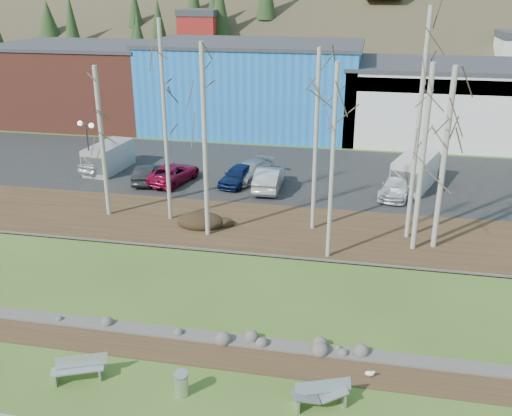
% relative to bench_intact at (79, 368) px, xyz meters
% --- Properties ---
extents(ground, '(200.00, 200.00, 0.00)m').
position_rel_bench_intact_xyz_m(ground, '(4.50, 0.29, -0.46)').
color(ground, '#3B591D').
rests_on(ground, ground).
extents(dirt_strip, '(80.00, 1.80, 0.03)m').
position_rel_bench_intact_xyz_m(dirt_strip, '(4.50, 2.39, -0.45)').
color(dirt_strip, '#382616').
rests_on(dirt_strip, ground).
extents(near_bank_rocks, '(80.00, 0.80, 0.50)m').
position_rel_bench_intact_xyz_m(near_bank_rocks, '(4.50, 3.39, -0.46)').
color(near_bank_rocks, '#47423D').
rests_on(near_bank_rocks, ground).
extents(river, '(80.00, 8.00, 0.90)m').
position_rel_bench_intact_xyz_m(river, '(4.50, 7.49, -0.46)').
color(river, black).
rests_on(river, ground).
extents(far_bank_rocks, '(80.00, 0.80, 0.46)m').
position_rel_bench_intact_xyz_m(far_bank_rocks, '(4.50, 11.59, -0.46)').
color(far_bank_rocks, '#47423D').
rests_on(far_bank_rocks, ground).
extents(far_bank, '(80.00, 7.00, 0.15)m').
position_rel_bench_intact_xyz_m(far_bank, '(4.50, 14.79, -0.39)').
color(far_bank, '#382616').
rests_on(far_bank, ground).
extents(parking_lot, '(80.00, 14.00, 0.14)m').
position_rel_bench_intact_xyz_m(parking_lot, '(4.50, 25.29, -0.39)').
color(parking_lot, black).
rests_on(parking_lot, ground).
extents(building_brick, '(16.32, 12.24, 7.80)m').
position_rel_bench_intact_xyz_m(building_brick, '(-19.50, 39.29, 3.44)').
color(building_brick, brown).
rests_on(building_brick, ground).
extents(building_blue, '(20.40, 12.24, 8.30)m').
position_rel_bench_intact_xyz_m(building_blue, '(-1.50, 39.29, 3.69)').
color(building_blue, blue).
rests_on(building_blue, ground).
extents(building_white, '(18.36, 12.24, 6.80)m').
position_rel_bench_intact_xyz_m(building_white, '(16.50, 39.27, 2.95)').
color(building_white, silver).
rests_on(building_white, ground).
extents(bench_intact, '(1.91, 1.22, 0.92)m').
position_rel_bench_intact_xyz_m(bench_intact, '(0.00, 0.00, 0.00)').
color(bench_intact, '#BABDC0').
rests_on(bench_intact, ground).
extents(bench_damaged, '(2.03, 1.29, 0.86)m').
position_rel_bench_intact_xyz_m(bench_damaged, '(8.69, 0.36, -0.03)').
color(bench_damaged, '#BABDC0').
rests_on(bench_damaged, ground).
extents(litter_bin, '(0.51, 0.51, 0.83)m').
position_rel_bench_intact_xyz_m(litter_bin, '(3.89, -0.06, -0.05)').
color(litter_bin, '#BABDC0').
rests_on(litter_bin, ground).
extents(seagull, '(0.41, 0.19, 0.29)m').
position_rel_bench_intact_xyz_m(seagull, '(10.32, 2.17, -0.30)').
color(seagull, gold).
rests_on(seagull, ground).
extents(dirt_mound, '(2.81, 1.98, 0.55)m').
position_rel_bench_intact_xyz_m(dirt_mound, '(0.37, 14.21, -0.04)').
color(dirt_mound, black).
rests_on(dirt_mound, far_bank).
extents(birch_0, '(0.22, 0.22, 11.56)m').
position_rel_bench_intact_xyz_m(birch_0, '(-1.74, 14.88, 5.47)').
color(birch_0, '#ABA49C').
rests_on(birch_0, far_bank).
extents(birch_1, '(0.28, 0.28, 8.98)m').
position_rel_bench_intact_xyz_m(birch_1, '(-5.69, 14.80, 4.18)').
color(birch_1, '#ABA49C').
rests_on(birch_1, far_bank).
extents(birch_2, '(0.26, 0.26, 10.57)m').
position_rel_bench_intact_xyz_m(birch_2, '(1.12, 13.06, 4.97)').
color(birch_2, '#ABA49C').
rests_on(birch_2, far_bank).
extents(birch_3, '(0.24, 0.24, 10.19)m').
position_rel_bench_intact_xyz_m(birch_3, '(6.86, 15.09, 4.78)').
color(birch_3, '#ABA49C').
rests_on(birch_3, far_bank).
extents(birch_4, '(0.22, 0.22, 9.93)m').
position_rel_bench_intact_xyz_m(birch_4, '(8.03, 11.59, 4.65)').
color(birch_4, '#ABA49C').
rests_on(birch_4, far_bank).
extents(birch_5, '(0.27, 0.27, 9.79)m').
position_rel_bench_intact_xyz_m(birch_5, '(12.44, 13.42, 4.58)').
color(birch_5, '#ABA49C').
rests_on(birch_5, far_bank).
extents(birch_6, '(0.29, 0.29, 9.60)m').
position_rel_bench_intact_xyz_m(birch_6, '(13.54, 13.89, 4.49)').
color(birch_6, '#ABA49C').
rests_on(birch_6, far_bank).
extents(birch_7, '(0.24, 0.24, 12.29)m').
position_rel_bench_intact_xyz_m(birch_7, '(12.19, 14.92, 5.83)').
color(birch_7, '#ABA49C').
rests_on(birch_7, far_bank).
extents(street_lamp, '(1.47, 0.85, 4.12)m').
position_rel_bench_intact_xyz_m(street_lamp, '(-10.11, 21.30, 2.92)').
color(street_lamp, '#262628').
rests_on(street_lamp, parking_lot).
extents(car_0, '(2.72, 4.67, 1.49)m').
position_rel_bench_intact_xyz_m(car_0, '(-9.82, 22.94, 0.43)').
color(car_0, silver).
rests_on(car_0, parking_lot).
extents(car_1, '(1.92, 4.03, 1.28)m').
position_rel_bench_intact_xyz_m(car_1, '(-5.63, 21.00, 0.32)').
color(car_1, black).
rests_on(car_1, parking_lot).
extents(car_2, '(3.25, 5.19, 1.34)m').
position_rel_bench_intact_xyz_m(car_2, '(-3.80, 21.33, 0.35)').
color(car_2, maroon).
rests_on(car_2, parking_lot).
extents(car_3, '(3.40, 4.90, 1.32)m').
position_rel_bench_intact_xyz_m(car_3, '(1.51, 23.02, 0.34)').
color(car_3, '#96989E').
rests_on(car_3, parking_lot).
extents(car_4, '(2.43, 4.26, 1.37)m').
position_rel_bench_intact_xyz_m(car_4, '(0.87, 21.81, 0.36)').
color(car_4, '#0D1A42').
rests_on(car_4, parking_lot).
extents(car_5, '(1.78, 4.79, 1.56)m').
position_rel_bench_intact_xyz_m(car_5, '(3.18, 21.26, 0.46)').
color(car_5, '#B5B4B7').
rests_on(car_5, parking_lot).
extents(car_6, '(2.87, 4.87, 1.32)m').
position_rel_bench_intact_xyz_m(car_6, '(11.82, 21.65, 0.34)').
color(car_6, silver).
rests_on(car_6, parking_lot).
extents(van_white, '(3.57, 5.42, 2.19)m').
position_rel_bench_intact_xyz_m(van_white, '(12.97, 23.55, 0.77)').
color(van_white, white).
rests_on(van_white, parking_lot).
extents(van_grey, '(2.36, 4.77, 2.02)m').
position_rel_bench_intact_xyz_m(van_grey, '(-9.51, 22.98, 0.69)').
color(van_grey, '#B3B5B7').
rests_on(van_grey, parking_lot).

